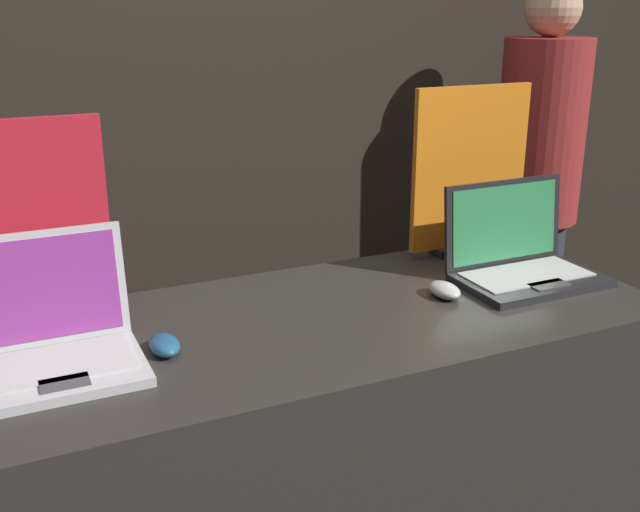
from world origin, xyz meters
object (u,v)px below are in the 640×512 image
Objects in this scene: mouse_back at (444,290)px; laptop_back at (520,257)px; promo_stand_back at (469,175)px; person_bystander at (535,201)px; mouse_front at (164,345)px; promo_stand_front at (34,230)px; laptop_front at (54,338)px.

laptop_back is at bearing 6.73° from mouse_back.
person_bystander reaches higher than promo_stand_back.
mouse_front is 0.28× the size of laptop_back.
promo_stand_back is at bearing 1.21° from promo_stand_front.
promo_stand_back is (1.18, 0.02, 0.01)m from promo_stand_front.
mouse_front is at bearing -178.63° from mouse_back.
promo_stand_back is (0.00, 0.24, 0.17)m from laptop_back.
promo_stand_front is (-0.21, 0.27, 0.21)m from mouse_front.
promo_stand_front reaches higher than mouse_back.
person_bystander reaches higher than laptop_back.
promo_stand_front is (0.00, 0.23, 0.16)m from laptop_front.
laptop_front is at bearing 170.57° from mouse_front.
laptop_back is at bearing 0.58° from laptop_front.
mouse_front is 0.99× the size of mouse_back.
person_bystander is (0.69, 0.50, -0.27)m from promo_stand_back.
mouse_front and mouse_back have the same top height.
promo_stand_front is 1.96m from person_bystander.
mouse_front is at bearing -177.21° from laptop_back.
mouse_front is 0.06× the size of person_bystander.
laptop_front is at bearing -179.42° from laptop_back.
mouse_back is at bearing -173.27° from laptop_back.
person_bystander reaches higher than promo_stand_front.
person_bystander is at bearing 25.57° from mouse_front.
laptop_front is 1.22m from promo_stand_back.
promo_stand_back reaches higher than laptop_front.
mouse_back is at bearing -1.13° from laptop_front.
laptop_front reaches higher than mouse_back.
mouse_back is 0.22× the size of promo_stand_back.
promo_stand_back is 0.28× the size of person_bystander.
promo_stand_front is at bearing -164.27° from person_bystander.
promo_stand_front reaches higher than mouse_front.
promo_stand_front reaches higher than laptop_front.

